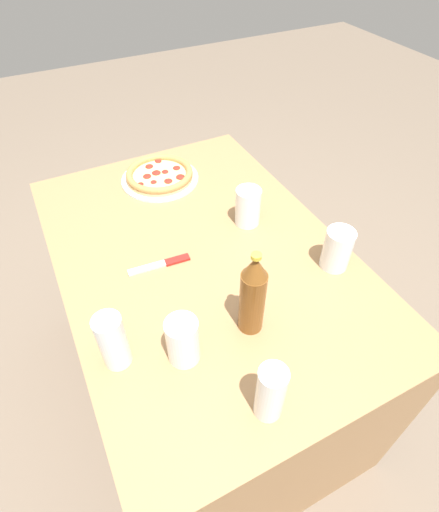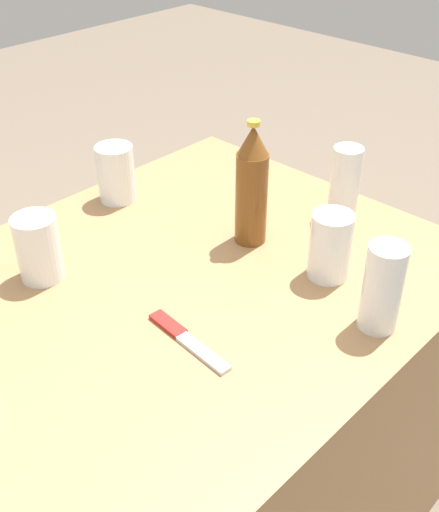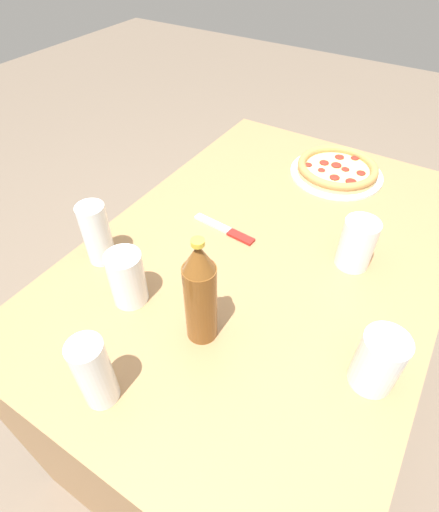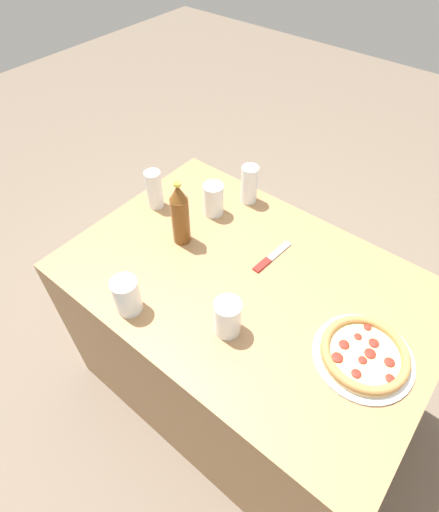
% 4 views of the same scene
% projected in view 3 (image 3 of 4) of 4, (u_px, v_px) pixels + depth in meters
% --- Properties ---
extents(ground_plane, '(8.00, 8.00, 0.00)m').
position_uv_depth(ground_plane, '(251.00, 394.00, 1.54)').
color(ground_plane, '#6B5B4C').
extents(table, '(1.22, 0.83, 0.77)m').
position_uv_depth(table, '(258.00, 337.00, 1.27)').
color(table, '#997047').
rests_on(table, ground_plane).
extents(pizza_margherita, '(0.28, 0.28, 0.04)m').
position_uv_depth(pizza_margherita, '(337.00, 169.00, 1.24)').
color(pizza_margherita, silver).
rests_on(pizza_margherita, table).
extents(glass_lemonade, '(0.08, 0.08, 0.13)m').
position_uv_depth(glass_lemonade, '(377.00, 363.00, 0.71)').
color(glass_lemonade, white).
rests_on(glass_lemonade, table).
extents(glass_mango_juice, '(0.06, 0.06, 0.16)m').
position_uv_depth(glass_mango_juice, '(95.00, 374.00, 0.68)').
color(glass_mango_juice, white).
rests_on(glass_mango_juice, table).
extents(glass_red_wine, '(0.08, 0.08, 0.13)m').
position_uv_depth(glass_red_wine, '(128.00, 280.00, 0.85)').
color(glass_red_wine, white).
rests_on(glass_red_wine, table).
extents(glass_orange_juice, '(0.07, 0.07, 0.16)m').
position_uv_depth(glass_orange_juice, '(97.00, 236.00, 0.93)').
color(glass_orange_juice, white).
rests_on(glass_orange_juice, table).
extents(glass_water, '(0.08, 0.08, 0.13)m').
position_uv_depth(glass_water, '(356.00, 246.00, 0.93)').
color(glass_water, white).
rests_on(glass_water, table).
extents(beer_bottle, '(0.06, 0.06, 0.25)m').
position_uv_depth(beer_bottle, '(200.00, 294.00, 0.74)').
color(beer_bottle, brown).
rests_on(beer_bottle, table).
extents(knife, '(0.04, 0.19, 0.01)m').
position_uv_depth(knife, '(227.00, 230.00, 1.05)').
color(knife, maroon).
rests_on(knife, table).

